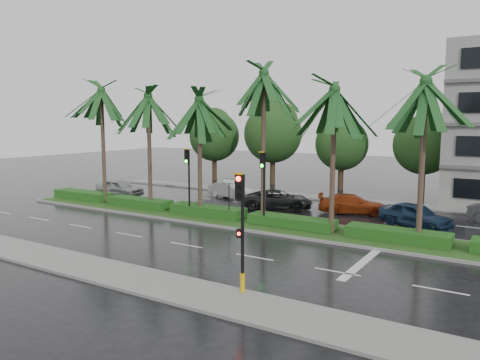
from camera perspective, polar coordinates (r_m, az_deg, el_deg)
The scene contains 17 objects.
ground at distance 28.01m, azimuth -0.18°, elevation -5.66°, with size 120.00×120.00×0.00m, color black.
near_sidewalk at distance 20.40m, azimuth -15.87°, elevation -10.73°, with size 40.00×2.40×0.12m, color gray.
far_sidewalk at distance 38.51m, azimuth 9.35°, elevation -2.10°, with size 40.00×2.00×0.12m, color gray.
median at distance 28.83m, azimuth 0.88°, elevation -5.13°, with size 36.00×4.00×0.15m.
hedge at distance 28.75m, azimuth 0.88°, elevation -4.40°, with size 35.20×1.40×0.60m.
lane_markings at distance 26.20m, azimuth 4.99°, elevation -6.59°, with size 34.00×13.06×0.01m.
palm_row at distance 28.86m, azimuth -1.23°, elevation 9.76°, with size 26.30×4.20×9.68m.
signal_near at distance 16.59m, azimuth 0.15°, elevation -5.84°, with size 0.34×0.45×4.36m.
signal_median_left at distance 30.03m, azimuth -6.36°, elevation 0.98°, with size 0.34×0.42×4.36m.
signal_median_right at distance 27.00m, azimuth 2.85°, elevation 0.31°, with size 0.34×0.42×4.36m.
street_sign at distance 28.55m, azimuth -1.37°, elevation -1.08°, with size 0.95×0.09×2.60m.
bg_trees at distance 43.91m, azimuth 10.05°, elevation 5.20°, with size 32.91×5.68×8.20m.
car_silver at distance 39.98m, azimuth -14.47°, elevation -0.95°, with size 4.17×1.68×1.42m, color #9C9DA4.
car_white at distance 37.94m, azimuth -1.10°, elevation -1.23°, with size 4.01×1.40×1.32m, color #B7B7B7.
car_darkgrey at distance 33.35m, azimuth 4.69°, elevation -2.40°, with size 4.86×2.24×1.35m, color black.
car_red at distance 32.53m, azimuth 13.52°, elevation -2.86°, with size 4.54×1.85×1.32m, color maroon.
car_blue at distance 29.40m, azimuth 20.58°, elevation -4.04°, with size 4.34×1.74×1.48m, color #182C4A.
Camera 1 is at (14.51, -23.13, 6.27)m, focal length 35.00 mm.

